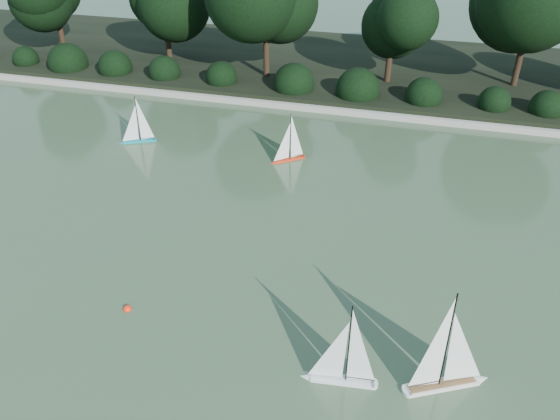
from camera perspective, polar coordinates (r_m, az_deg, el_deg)
name	(u,v)px	position (r m, az deg, el deg)	size (l,w,h in m)	color
ground	(253,314)	(9.29, -2.80, -10.78)	(80.00, 80.00, 0.00)	#30462A
pond_coping	(344,111)	(16.78, 6.73, 10.27)	(40.00, 0.35, 0.18)	gray
far_bank	(363,68)	(20.50, 8.68, 14.43)	(40.00, 8.00, 0.30)	black
tree_line	(403,7)	(18.25, 12.69, 19.95)	(26.31, 3.93, 4.39)	black
shrub_hedge	(350,89)	(17.48, 7.32, 12.42)	(29.10, 1.10, 1.10)	black
sailboat_white_a	(337,369)	(8.18, 6.01, -16.18)	(1.15, 0.30, 1.56)	white
sailboat_white_b	(451,371)	(8.41, 17.46, -15.79)	(1.27, 0.78, 1.83)	white
sailboat_orange	(286,153)	(13.79, 0.68, 5.95)	(0.83, 0.71, 1.33)	red
sailboat_teal	(136,135)	(15.28, -14.84, 7.62)	(0.96, 0.59, 1.38)	teal
race_buoy	(127,309)	(9.71, -15.65, -9.97)	(0.15, 0.15, 0.15)	#FF2E0D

